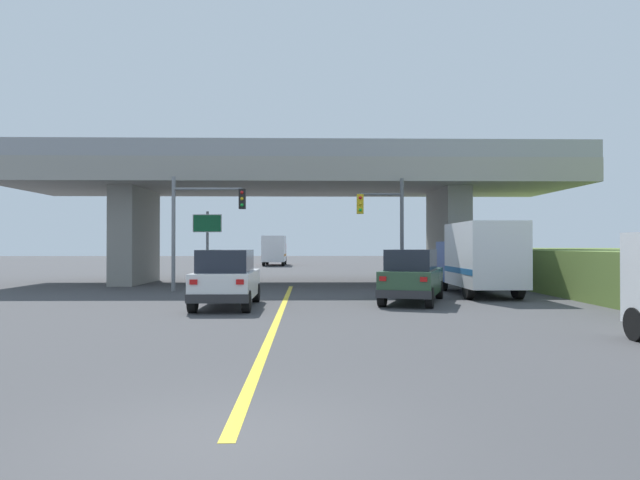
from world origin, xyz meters
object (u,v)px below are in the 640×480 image
object	(u,v)px
suv_crossing	(412,276)
box_truck	(479,258)
suv_lead	(227,278)
semi_truck_distant	(275,250)
traffic_signal_nearside	(387,221)
traffic_signal_farside	(199,217)
highway_sign	(207,231)

from	to	relation	value
suv_crossing	box_truck	xyz separation A→B (m)	(3.50, 3.10, 0.62)
suv_lead	semi_truck_distant	world-z (taller)	semi_truck_distant
box_truck	traffic_signal_nearside	distance (m)	5.08
traffic_signal_farside	box_truck	bearing A→B (deg)	-11.33
highway_sign	semi_truck_distant	world-z (taller)	highway_sign
box_truck	suv_lead	bearing A→B (deg)	-156.33
suv_lead	box_truck	distance (m)	11.28
traffic_signal_nearside	traffic_signal_farside	xyz separation A→B (m)	(-9.06, -0.60, 0.15)
box_truck	highway_sign	world-z (taller)	highway_sign
suv_lead	traffic_signal_farside	xyz separation A→B (m)	(-2.34, 7.05, 2.51)
highway_sign	semi_truck_distant	size ratio (longest dim) A/B	0.55
suv_lead	semi_truck_distant	xyz separation A→B (m)	(-0.73, 40.74, 0.63)
traffic_signal_nearside	traffic_signal_farside	size ratio (longest dim) A/B	1.00
suv_lead	suv_crossing	distance (m)	6.95
suv_lead	traffic_signal_farside	bearing A→B (deg)	108.35
semi_truck_distant	box_truck	bearing A→B (deg)	-73.04
box_truck	traffic_signal_farside	distance (m)	13.04
traffic_signal_nearside	semi_truck_distant	xyz separation A→B (m)	(-7.45, 33.08, -1.72)
highway_sign	box_truck	bearing A→B (deg)	-25.58
suv_crossing	box_truck	size ratio (longest dim) A/B	0.80
suv_lead	traffic_signal_farside	world-z (taller)	traffic_signal_farside
traffic_signal_farside	suv_crossing	bearing A→B (deg)	-31.63
traffic_signal_nearside	semi_truck_distant	bearing A→B (deg)	102.69
highway_sign	traffic_signal_nearside	bearing A→B (deg)	-18.07
traffic_signal_farside	traffic_signal_nearside	bearing A→B (deg)	3.80
suv_crossing	traffic_signal_farside	size ratio (longest dim) A/B	0.95
suv_lead	traffic_signal_farside	size ratio (longest dim) A/B	0.84
suv_lead	traffic_signal_nearside	size ratio (longest dim) A/B	0.83
box_truck	traffic_signal_nearside	xyz separation A→B (m)	(-3.59, 3.14, 1.74)
suv_lead	suv_crossing	xyz separation A→B (m)	(6.81, 1.42, 0.00)
highway_sign	suv_lead	bearing A→B (deg)	-76.44
box_truck	highway_sign	size ratio (longest dim) A/B	1.62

